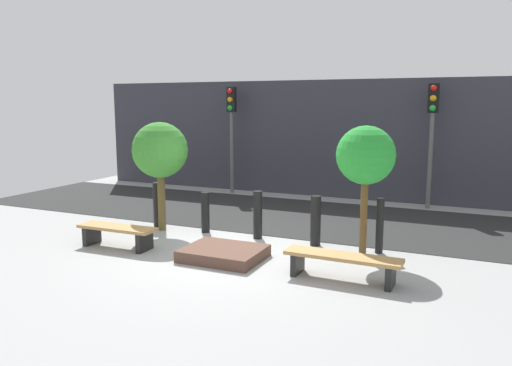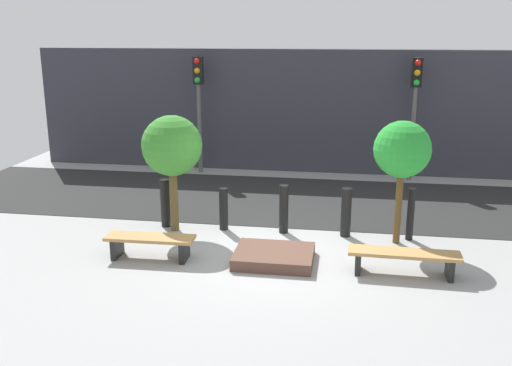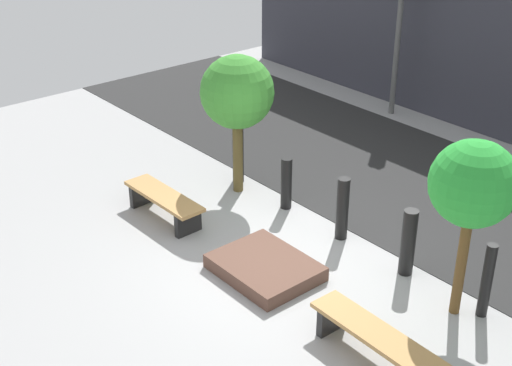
# 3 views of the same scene
# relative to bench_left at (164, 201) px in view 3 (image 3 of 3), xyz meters

# --- Properties ---
(ground_plane) EXTENTS (18.00, 18.00, 0.00)m
(ground_plane) POSITION_rel_bench_left_xyz_m (2.30, 0.53, -0.31)
(ground_plane) COLOR #9C9C9C
(road_strip) EXTENTS (18.00, 4.21, 0.01)m
(road_strip) POSITION_rel_bench_left_xyz_m (2.30, 4.12, -0.31)
(road_strip) COLOR #272727
(road_strip) RESTS_ON ground
(bench_left) EXTENTS (1.67, 0.50, 0.44)m
(bench_left) POSITION_rel_bench_left_xyz_m (0.00, 0.00, 0.00)
(bench_left) COLOR black
(bench_left) RESTS_ON ground
(bench_right) EXTENTS (1.92, 0.48, 0.43)m
(bench_right) POSITION_rel_bench_left_xyz_m (4.59, 0.00, 0.00)
(bench_right) COLOR black
(bench_right) RESTS_ON ground
(planter_bed) EXTENTS (1.44, 1.15, 0.21)m
(planter_bed) POSITION_rel_bench_left_xyz_m (2.30, 0.20, -0.21)
(planter_bed) COLOR brown
(planter_bed) RESTS_ON ground
(tree_behind_left_bench) EXTENTS (1.25, 1.25, 2.46)m
(tree_behind_left_bench) POSITION_rel_bench_left_xyz_m (0.00, 1.55, 1.50)
(tree_behind_left_bench) COLOR brown
(tree_behind_left_bench) RESTS_ON ground
(tree_behind_right_bench) EXTENTS (1.10, 1.10, 2.46)m
(tree_behind_right_bench) POSITION_rel_bench_left_xyz_m (4.59, 1.55, 1.58)
(tree_behind_right_bench) COLOR brown
(tree_behind_right_bench) RESTS_ON ground
(bollard_far_left) EXTENTS (0.20, 0.20, 1.05)m
(bollard_far_left) POSITION_rel_bench_left_xyz_m (-0.27, 1.77, 0.21)
(bollard_far_left) COLOR black
(bollard_far_left) RESTS_ON ground
(bollard_left) EXTENTS (0.19, 0.19, 0.91)m
(bollard_left) POSITION_rel_bench_left_xyz_m (1.01, 1.77, 0.14)
(bollard_left) COLOR black
(bollard_left) RESTS_ON ground
(bollard_center) EXTENTS (0.19, 0.19, 1.03)m
(bollard_center) POSITION_rel_bench_left_xyz_m (2.30, 1.77, 0.20)
(bollard_center) COLOR black
(bollard_center) RESTS_ON ground
(bollard_right) EXTENTS (0.21, 0.21, 1.03)m
(bollard_right) POSITION_rel_bench_left_xyz_m (3.58, 1.77, 0.20)
(bollard_right) COLOR black
(bollard_right) RESTS_ON ground
(bollard_far_right) EXTENTS (0.15, 0.15, 1.08)m
(bollard_far_right) POSITION_rel_bench_left_xyz_m (4.86, 1.77, 0.23)
(bollard_far_right) COLOR black
(bollard_far_right) RESTS_ON ground
(traffic_light_west) EXTENTS (0.28, 0.27, 3.37)m
(traffic_light_west) POSITION_rel_bench_left_xyz_m (-0.73, 6.51, 2.03)
(traffic_light_west) COLOR #555555
(traffic_light_west) RESTS_ON ground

